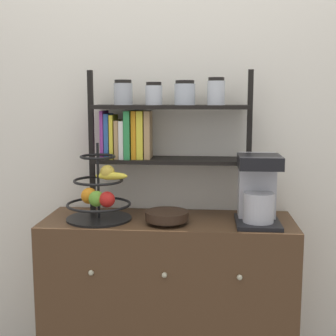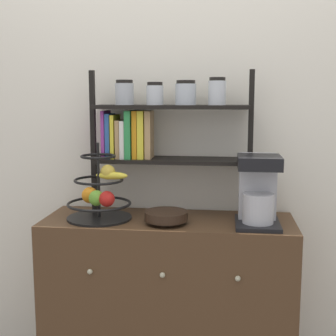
% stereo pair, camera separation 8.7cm
% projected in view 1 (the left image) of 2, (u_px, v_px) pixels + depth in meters
% --- Properties ---
extents(wall_back, '(7.00, 0.05, 2.60)m').
position_uv_depth(wall_back, '(172.00, 125.00, 2.36)').
color(wall_back, silver).
rests_on(wall_back, ground_plane).
extents(sideboard, '(1.17, 0.42, 0.87)m').
position_uv_depth(sideboard, '(168.00, 307.00, 2.25)').
color(sideboard, '#4C331E').
rests_on(sideboard, ground_plane).
extents(coffee_maker, '(0.19, 0.25, 0.31)m').
position_uv_depth(coffee_maker, '(258.00, 189.00, 2.10)').
color(coffee_maker, black).
rests_on(coffee_maker, sideboard).
extents(fruit_stand, '(0.30, 0.30, 0.36)m').
position_uv_depth(fruit_stand, '(99.00, 195.00, 2.15)').
color(fruit_stand, black).
rests_on(fruit_stand, sideboard).
extents(wooden_bowl, '(0.20, 0.20, 0.06)m').
position_uv_depth(wooden_bowl, '(167.00, 216.00, 2.10)').
color(wooden_bowl, black).
rests_on(wooden_bowl, sideboard).
extents(shelf_hutch, '(0.78, 0.20, 0.69)m').
position_uv_depth(shelf_hutch, '(153.00, 126.00, 2.24)').
color(shelf_hutch, black).
rests_on(shelf_hutch, sideboard).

